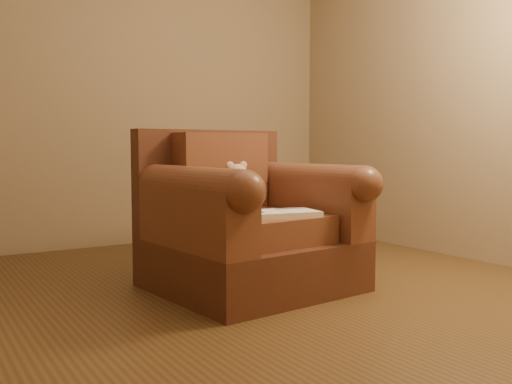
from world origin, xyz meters
TOP-DOWN VIEW (x-y plane):
  - floor at (0.00, 0.00)m, footprint 4.00×4.00m
  - armchair at (0.14, 0.16)m, footprint 1.16×1.11m
  - teddy_bear at (0.14, 0.25)m, footprint 0.23×0.25m
  - guidebook at (0.19, -0.12)m, footprint 0.45×0.32m
  - side_table at (0.78, 0.47)m, footprint 0.40×0.40m

SIDE VIEW (x-z plane):
  - floor at x=0.00m, z-range 0.00..0.00m
  - side_table at x=0.78m, z-range 0.02..0.58m
  - armchair at x=0.14m, z-range -0.11..0.85m
  - guidebook at x=0.19m, z-range 0.46..0.49m
  - teddy_bear at x=0.14m, z-range 0.42..0.73m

